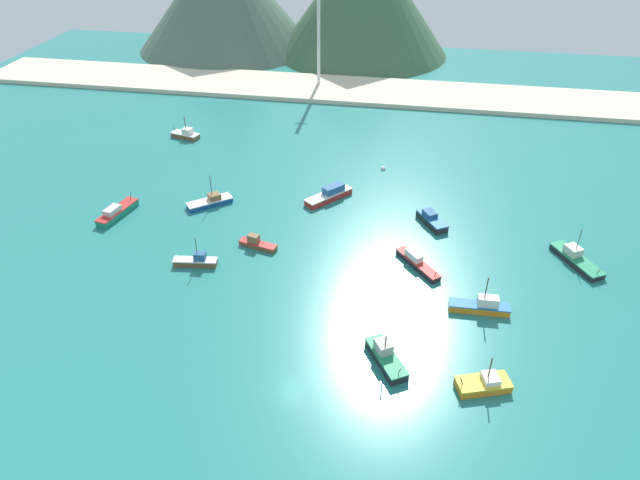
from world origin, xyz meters
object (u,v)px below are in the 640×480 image
object	(u,v)px
fishing_boat_10	(481,306)
radio_tower	(319,30)
fishing_boat_8	(257,243)
fishing_boat_9	(186,134)
fishing_boat_0	(210,201)
fishing_boat_7	(196,261)
fishing_boat_5	(484,384)
fishing_boat_2	(432,220)
fishing_boat_3	(330,194)
fishing_boat_11	(417,263)
fishing_boat_4	(386,356)
fishing_boat_1	(117,212)
buoy_0	(383,169)
fishing_boat_6	(576,259)

from	to	relation	value
fishing_boat_10	radio_tower	size ratio (longest dim) A/B	0.29
fishing_boat_8	fishing_boat_9	xyz separation A→B (m)	(-30.74, 44.14, 0.13)
fishing_boat_0	fishing_boat_7	distance (m)	20.91
fishing_boat_0	fishing_boat_5	distance (m)	66.24
fishing_boat_2	fishing_boat_8	xyz separation A→B (m)	(-31.39, -13.68, -0.13)
fishing_boat_2	fishing_boat_5	size ratio (longest dim) A/B	1.02
fishing_boat_2	fishing_boat_7	distance (m)	45.53
fishing_boat_7	radio_tower	distance (m)	96.36
fishing_boat_3	fishing_boat_10	bearing A→B (deg)	-46.52
fishing_boat_2	fishing_boat_11	world-z (taller)	fishing_boat_2
fishing_boat_0	fishing_boat_2	world-z (taller)	fishing_boat_0
fishing_boat_0	fishing_boat_4	distance (m)	54.34
fishing_boat_3	fishing_boat_8	size ratio (longest dim) A/B	1.38
fishing_boat_2	fishing_boat_9	distance (m)	69.19
fishing_boat_2	fishing_boat_1	bearing A→B (deg)	-172.53
fishing_boat_9	fishing_boat_11	distance (m)	74.86
fishing_boat_8	fishing_boat_11	size ratio (longest dim) A/B	0.80
fishing_boat_11	buoy_0	distance (m)	37.19
fishing_boat_1	radio_tower	bearing A→B (deg)	72.37
fishing_boat_6	fishing_boat_10	world-z (taller)	fishing_boat_10
fishing_boat_8	fishing_boat_10	xyz separation A→B (m)	(39.52, -10.97, 0.23)
fishing_boat_0	radio_tower	distance (m)	76.77
fishing_boat_1	radio_tower	world-z (taller)	radio_tower
fishing_boat_9	fishing_boat_2	bearing A→B (deg)	-26.11
fishing_boat_6	fishing_boat_11	distance (m)	28.24
fishing_boat_1	radio_tower	distance (m)	87.56
fishing_boat_0	radio_tower	size ratio (longest dim) A/B	0.27
fishing_boat_10	fishing_boat_11	size ratio (longest dim) A/B	1.03
fishing_boat_0	fishing_boat_9	world-z (taller)	fishing_boat_0
fishing_boat_3	fishing_boat_10	xyz separation A→B (m)	(29.24, -30.83, -0.02)
fishing_boat_0	fishing_boat_9	size ratio (longest dim) A/B	1.17
radio_tower	buoy_0	bearing A→B (deg)	-64.96
fishing_boat_5	fishing_boat_11	distance (m)	28.13
fishing_boat_7	fishing_boat_8	distance (m)	11.59
fishing_boat_5	fishing_boat_8	xyz separation A→B (m)	(-39.08, 27.11, -0.02)
fishing_boat_3	fishing_boat_7	distance (m)	33.30
fishing_boat_3	fishing_boat_5	xyz separation A→B (m)	(28.80, -46.97, -0.23)
fishing_boat_3	buoy_0	bearing A→B (deg)	57.40
fishing_boat_6	fishing_boat_10	distance (m)	23.63
fishing_boat_10	fishing_boat_2	bearing A→B (deg)	108.25
fishing_boat_3	fishing_boat_6	size ratio (longest dim) A/B	0.92
fishing_boat_1	fishing_boat_7	xyz separation A→B (m)	(21.30, -12.85, -0.06)
fishing_boat_10	fishing_boat_11	bearing A→B (deg)	135.65
fishing_boat_9	buoy_0	size ratio (longest dim) A/B	7.06
fishing_boat_2	fishing_boat_11	size ratio (longest dim) A/B	0.86
fishing_boat_5	fishing_boat_1	bearing A→B (deg)	154.77
fishing_boat_6	fishing_boat_11	xyz separation A→B (m)	(-27.59, -6.05, -0.05)
fishing_boat_3	fishing_boat_5	bearing A→B (deg)	-58.49
fishing_boat_4	fishing_boat_6	distance (m)	43.10
fishing_boat_2	radio_tower	world-z (taller)	radio_tower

